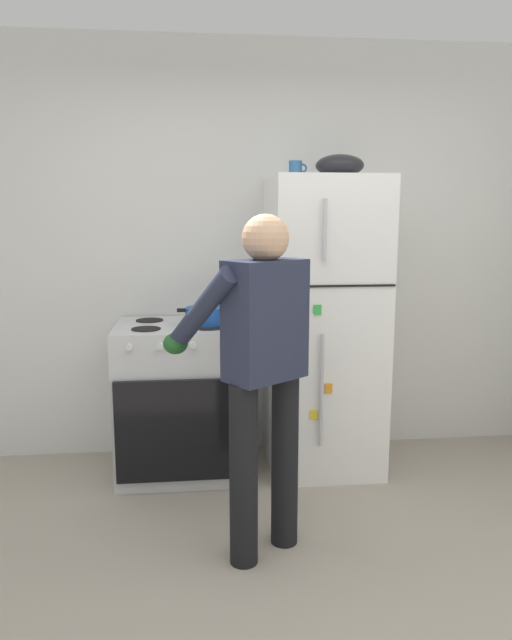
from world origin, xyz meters
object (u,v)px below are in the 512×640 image
object	(u,v)px
stove_range	(180,399)
person_cook	(259,356)
mixing_bowl	(340,166)
red_pot	(204,316)
refrigerator	(323,326)
coffee_mug	(296,169)

from	to	relation	value
stove_range	person_cook	bearing A→B (deg)	-67.47
stove_range	mixing_bowl	world-z (taller)	mixing_bowl
person_cook	red_pot	bearing A→B (deg)	104.36
refrigerator	red_pot	bearing A→B (deg)	-176.17
refrigerator	coffee_mug	size ratio (longest dim) A/B	16.26
red_pot	stove_range	bearing A→B (deg)	166.08
coffee_mug	mixing_bowl	bearing A→B (deg)	-10.99
person_cook	refrigerator	bearing A→B (deg)	61.79
red_pot	person_cook	bearing A→B (deg)	-75.64
person_cook	coffee_mug	size ratio (longest dim) A/B	14.28
person_cook	mixing_bowl	size ratio (longest dim) A/B	5.53
refrigerator	person_cook	world-z (taller)	refrigerator
stove_range	coffee_mug	distance (m)	1.58
refrigerator	stove_range	distance (m)	1.01
person_cook	mixing_bowl	distance (m)	1.46
red_pot	mixing_bowl	bearing A→B (deg)	3.48
stove_range	mixing_bowl	distance (m)	1.73
red_pot	coffee_mug	world-z (taller)	coffee_mug
stove_range	person_cook	size ratio (longest dim) A/B	0.59
refrigerator	coffee_mug	world-z (taller)	coffee_mug
stove_range	mixing_bowl	size ratio (longest dim) A/B	3.26
refrigerator	person_cook	bearing A→B (deg)	-118.21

